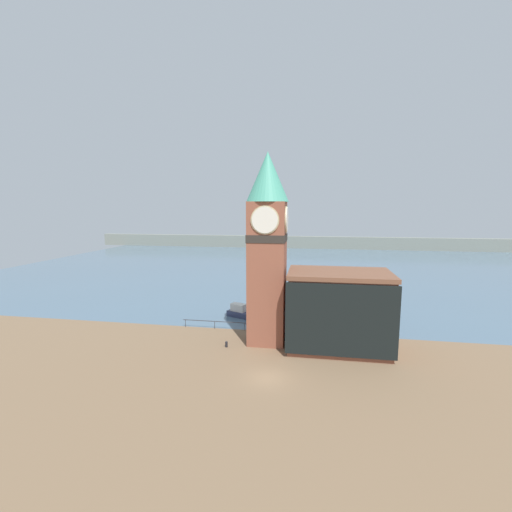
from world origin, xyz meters
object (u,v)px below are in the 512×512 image
at_px(boat_near, 242,312).
at_px(clock_tower, 267,244).
at_px(pier_building, 338,310).
at_px(mooring_bollard_near, 226,344).

bearing_deg(boat_near, clock_tower, -37.38).
relative_size(clock_tower, boat_near, 4.17).
bearing_deg(pier_building, boat_near, 144.78).
bearing_deg(pier_building, clock_tower, 176.08).
bearing_deg(mooring_bollard_near, clock_tower, 29.78).
distance_m(clock_tower, pier_building, 11.47).
xyz_separation_m(pier_building, mooring_bollard_near, (-13.11, -2.02, -4.23)).
bearing_deg(pier_building, mooring_bollard_near, -171.24).
height_order(pier_building, boat_near, pier_building).
bearing_deg(clock_tower, mooring_bollard_near, -150.22).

